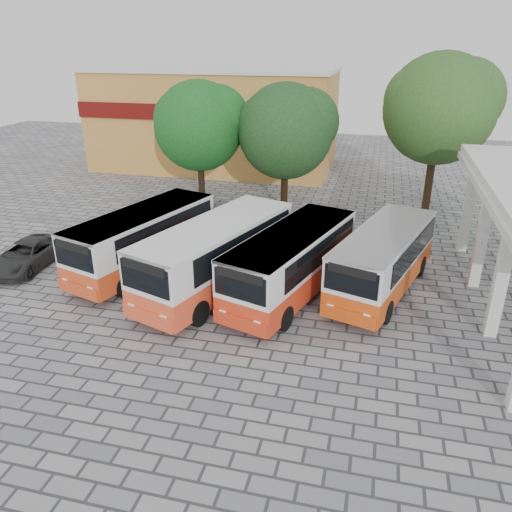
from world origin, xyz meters
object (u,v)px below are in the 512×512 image
(bus_centre_left, at_px, (216,253))
(bus_far_right, at_px, (384,257))
(bus_centre_right, at_px, (292,260))
(parked_car, at_px, (27,255))
(bus_far_left, at_px, (143,237))

(bus_centre_left, distance_m, bus_far_right, 7.34)
(bus_far_right, bearing_deg, bus_centre_right, -142.81)
(bus_centre_right, bearing_deg, parked_car, -161.98)
(bus_far_left, distance_m, parked_car, 6.02)
(bus_centre_left, height_order, parked_car, bus_centre_left)
(bus_far_left, distance_m, bus_centre_left, 4.29)
(bus_centre_left, relative_size, bus_far_right, 1.11)
(bus_far_left, height_order, parked_car, bus_far_left)
(bus_centre_right, distance_m, bus_far_right, 4.09)
(bus_centre_right, height_order, bus_far_right, bus_centre_right)
(bus_far_left, xyz_separation_m, bus_centre_right, (7.40, -0.97, -0.00))
(parked_car, bearing_deg, bus_centre_left, -2.71)
(bus_far_right, xyz_separation_m, parked_car, (-17.06, -1.56, -1.00))
(bus_far_left, distance_m, bus_centre_right, 7.47)
(bus_centre_right, bearing_deg, bus_far_left, -170.23)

